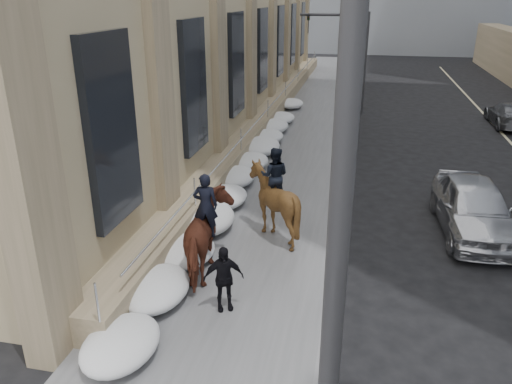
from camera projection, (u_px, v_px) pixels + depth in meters
ground at (216, 312)px, 11.79m from camera, size 140.00×140.00×0.00m
sidewalk at (283, 172)px, 20.84m from camera, size 5.00×80.00×0.12m
curb at (346, 176)px, 20.34m from camera, size 0.24×80.00×0.12m
streetlight_near at (314, 313)px, 4.11m from camera, size 1.71×0.24×8.00m
streetlight_mid at (360, 51)px, 22.26m from camera, size 1.71×0.24×8.00m
streetlight_far at (365, 25)px, 40.42m from camera, size 1.71×0.24×8.00m
traffic_signal at (350, 47)px, 29.87m from camera, size 4.10×0.22×6.00m
snow_bank at (239, 175)px, 19.25m from camera, size 1.70×18.10×0.76m
mounted_horse_left at (209, 235)px, 12.81m from camera, size 1.56×2.68×2.72m
mounted_horse_right at (273, 200)px, 14.82m from camera, size 1.87×2.08×2.75m
pedestrian at (223, 278)px, 11.45m from camera, size 1.02×0.75×1.61m
car_silver at (473, 207)px, 15.44m from camera, size 2.23×5.08×1.70m
car_grey at (509, 114)px, 27.98m from camera, size 1.90×4.58×1.32m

